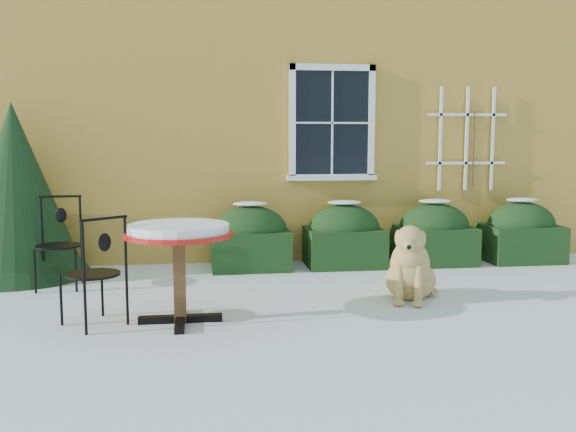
{
  "coord_description": "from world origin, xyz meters",
  "views": [
    {
      "loc": [
        -0.97,
        -6.02,
        1.77
      ],
      "look_at": [
        0.0,
        1.0,
        0.9
      ],
      "focal_mm": 40.0,
      "sensor_mm": 36.0,
      "label": 1
    }
  ],
  "objects": [
    {
      "name": "ground",
      "position": [
        0.0,
        0.0,
        0.0
      ],
      "size": [
        80.0,
        80.0,
        0.0
      ],
      "primitive_type": "plane",
      "color": "white",
      "rests_on": "ground"
    },
    {
      "name": "house",
      "position": [
        0.0,
        7.0,
        3.22
      ],
      "size": [
        12.4,
        8.4,
        6.4
      ],
      "color": "gold",
      "rests_on": "ground"
    },
    {
      "name": "hedge_row",
      "position": [
        1.65,
        2.55,
        0.4
      ],
      "size": [
        4.95,
        0.8,
        0.91
      ],
      "color": "black",
      "rests_on": "ground"
    },
    {
      "name": "evergreen_shrub",
      "position": [
        -3.29,
        2.47,
        0.89
      ],
      "size": [
        1.83,
        1.83,
        2.21
      ],
      "rotation": [
        0.0,
        0.0,
        0.16
      ],
      "color": "black",
      "rests_on": "ground"
    },
    {
      "name": "bistro_table",
      "position": [
        -1.18,
        0.07,
        0.8
      ],
      "size": [
        1.03,
        1.03,
        0.96
      ],
      "rotation": [
        0.0,
        0.0,
        0.29
      ],
      "color": "black",
      "rests_on": "ground"
    },
    {
      "name": "patio_chair_near",
      "position": [
        -1.95,
        0.06,
        0.53
      ],
      "size": [
        0.65,
        0.65,
        1.05
      ],
      "rotation": [
        0.0,
        0.0,
        3.83
      ],
      "color": "black",
      "rests_on": "ground"
    },
    {
      "name": "patio_chair_far",
      "position": [
        -2.63,
        1.75,
        0.54
      ],
      "size": [
        0.52,
        0.52,
        1.08
      ],
      "rotation": [
        0.0,
        0.0,
        0.02
      ],
      "color": "black",
      "rests_on": "ground"
    },
    {
      "name": "dog",
      "position": [
        1.28,
        0.56,
        0.35
      ],
      "size": [
        0.74,
        0.94,
        0.88
      ],
      "rotation": [
        0.0,
        0.0,
        -0.37
      ],
      "color": "tan",
      "rests_on": "ground"
    }
  ]
}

